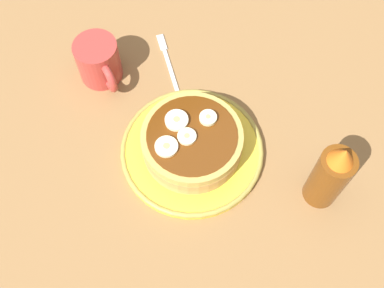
{
  "coord_description": "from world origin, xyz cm",
  "views": [
    {
      "loc": [
        28.58,
        -16.33,
        67.31
      ],
      "look_at": [
        0.0,
        0.0,
        2.91
      ],
      "focal_mm": 43.85,
      "sensor_mm": 36.0,
      "label": 1
    }
  ],
  "objects_px": {
    "plate": "(192,150)",
    "banana_slice_1": "(177,121)",
    "pancake_stack": "(193,141)",
    "banana_slice_2": "(208,118)",
    "coffee_mug": "(99,61)",
    "syrup_bottle": "(330,176)",
    "fork": "(167,59)",
    "banana_slice_0": "(187,137)",
    "banana_slice_3": "(166,147)"
  },
  "relations": [
    {
      "from": "coffee_mug",
      "to": "fork",
      "type": "xyz_separation_m",
      "value": [
        0.03,
        0.11,
        -0.04
      ]
    },
    {
      "from": "plate",
      "to": "pancake_stack",
      "type": "relative_size",
      "value": 1.43
    },
    {
      "from": "banana_slice_0",
      "to": "coffee_mug",
      "type": "relative_size",
      "value": 0.28
    },
    {
      "from": "plate",
      "to": "banana_slice_0",
      "type": "relative_size",
      "value": 7.94
    },
    {
      "from": "banana_slice_2",
      "to": "coffee_mug",
      "type": "bearing_deg",
      "value": -154.13
    },
    {
      "from": "banana_slice_2",
      "to": "syrup_bottle",
      "type": "xyz_separation_m",
      "value": [
        0.17,
        0.1,
        0.0
      ]
    },
    {
      "from": "pancake_stack",
      "to": "banana_slice_2",
      "type": "distance_m",
      "value": 0.04
    },
    {
      "from": "pancake_stack",
      "to": "syrup_bottle",
      "type": "xyz_separation_m",
      "value": [
        0.16,
        0.13,
        0.03
      ]
    },
    {
      "from": "banana_slice_3",
      "to": "syrup_bottle",
      "type": "relative_size",
      "value": 0.24
    },
    {
      "from": "pancake_stack",
      "to": "banana_slice_3",
      "type": "distance_m",
      "value": 0.05
    },
    {
      "from": "pancake_stack",
      "to": "syrup_bottle",
      "type": "relative_size",
      "value": 1.08
    },
    {
      "from": "coffee_mug",
      "to": "banana_slice_0",
      "type": "bearing_deg",
      "value": 13.97
    },
    {
      "from": "pancake_stack",
      "to": "coffee_mug",
      "type": "distance_m",
      "value": 0.22
    },
    {
      "from": "pancake_stack",
      "to": "banana_slice_2",
      "type": "height_order",
      "value": "banana_slice_2"
    },
    {
      "from": "banana_slice_3",
      "to": "coffee_mug",
      "type": "height_order",
      "value": "coffee_mug"
    },
    {
      "from": "banana_slice_1",
      "to": "syrup_bottle",
      "type": "height_order",
      "value": "syrup_bottle"
    },
    {
      "from": "banana_slice_3",
      "to": "syrup_bottle",
      "type": "distance_m",
      "value": 0.24
    },
    {
      "from": "plate",
      "to": "fork",
      "type": "xyz_separation_m",
      "value": [
        -0.18,
        0.05,
        -0.01
      ]
    },
    {
      "from": "banana_slice_2",
      "to": "syrup_bottle",
      "type": "height_order",
      "value": "syrup_bottle"
    },
    {
      "from": "fork",
      "to": "plate",
      "type": "bearing_deg",
      "value": -16.22
    },
    {
      "from": "banana_slice_1",
      "to": "coffee_mug",
      "type": "relative_size",
      "value": 0.35
    },
    {
      "from": "pancake_stack",
      "to": "banana_slice_2",
      "type": "xyz_separation_m",
      "value": [
        -0.01,
        0.03,
        0.03
      ]
    },
    {
      "from": "banana_slice_2",
      "to": "fork",
      "type": "height_order",
      "value": "banana_slice_2"
    },
    {
      "from": "fork",
      "to": "banana_slice_1",
      "type": "bearing_deg",
      "value": -22.31
    },
    {
      "from": "plate",
      "to": "banana_slice_0",
      "type": "xyz_separation_m",
      "value": [
        0.0,
        -0.01,
        0.05
      ]
    },
    {
      "from": "coffee_mug",
      "to": "syrup_bottle",
      "type": "bearing_deg",
      "value": 28.13
    },
    {
      "from": "plate",
      "to": "banana_slice_1",
      "type": "height_order",
      "value": "banana_slice_1"
    },
    {
      "from": "banana_slice_2",
      "to": "fork",
      "type": "relative_size",
      "value": 0.21
    },
    {
      "from": "banana_slice_0",
      "to": "banana_slice_3",
      "type": "height_order",
      "value": "same"
    },
    {
      "from": "plate",
      "to": "banana_slice_1",
      "type": "xyz_separation_m",
      "value": [
        -0.03,
        -0.01,
        0.05
      ]
    },
    {
      "from": "banana_slice_3",
      "to": "fork",
      "type": "bearing_deg",
      "value": 152.17
    },
    {
      "from": "syrup_bottle",
      "to": "banana_slice_2",
      "type": "bearing_deg",
      "value": -149.35
    },
    {
      "from": "banana_slice_1",
      "to": "banana_slice_2",
      "type": "height_order",
      "value": "same"
    },
    {
      "from": "banana_slice_3",
      "to": "coffee_mug",
      "type": "bearing_deg",
      "value": -175.2
    },
    {
      "from": "banana_slice_2",
      "to": "banana_slice_3",
      "type": "height_order",
      "value": "banana_slice_2"
    },
    {
      "from": "coffee_mug",
      "to": "fork",
      "type": "relative_size",
      "value": 0.8
    },
    {
      "from": "pancake_stack",
      "to": "banana_slice_0",
      "type": "distance_m",
      "value": 0.03
    },
    {
      "from": "pancake_stack",
      "to": "banana_slice_1",
      "type": "distance_m",
      "value": 0.04
    },
    {
      "from": "banana_slice_0",
      "to": "banana_slice_3",
      "type": "relative_size",
      "value": 0.82
    },
    {
      "from": "banana_slice_1",
      "to": "syrup_bottle",
      "type": "distance_m",
      "value": 0.24
    },
    {
      "from": "plate",
      "to": "pancake_stack",
      "type": "bearing_deg",
      "value": 102.59
    },
    {
      "from": "banana_slice_0",
      "to": "plate",
      "type": "bearing_deg",
      "value": 93.4
    },
    {
      "from": "banana_slice_0",
      "to": "pancake_stack",
      "type": "bearing_deg",
      "value": 95.53
    },
    {
      "from": "banana_slice_2",
      "to": "fork",
      "type": "distance_m",
      "value": 0.18
    },
    {
      "from": "plate",
      "to": "coffee_mug",
      "type": "bearing_deg",
      "value": -163.74
    },
    {
      "from": "syrup_bottle",
      "to": "coffee_mug",
      "type": "bearing_deg",
      "value": -151.87
    },
    {
      "from": "pancake_stack",
      "to": "banana_slice_0",
      "type": "relative_size",
      "value": 5.55
    },
    {
      "from": "banana_slice_0",
      "to": "syrup_bottle",
      "type": "distance_m",
      "value": 0.21
    },
    {
      "from": "coffee_mug",
      "to": "syrup_bottle",
      "type": "relative_size",
      "value": 0.7
    },
    {
      "from": "banana_slice_3",
      "to": "pancake_stack",
      "type": "bearing_deg",
      "value": 90.92
    }
  ]
}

